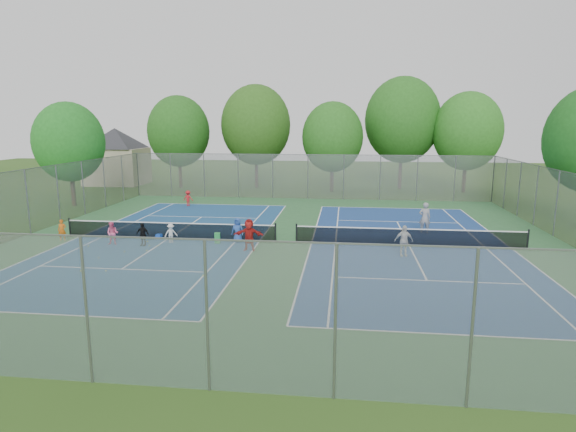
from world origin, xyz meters
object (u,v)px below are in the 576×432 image
Objects in this scene: net_left at (170,230)px; ball_hopper at (217,238)px; net_right at (409,237)px; instructor at (425,218)px; ball_crate at (159,236)px.

net_left is 20.95× the size of ball_hopper.
ball_hopper is at bearing -174.72° from net_right.
net_left is 3.33m from ball_hopper.
ball_hopper is at bearing 21.22° from instructor.
net_right is at bearing 69.53° from instructor.
net_right reaches higher than ball_hopper.
ball_crate is 0.15× the size of instructor.
instructor reaches higher than net_left.
net_right is 6.61× the size of instructor.
ball_hopper is (-10.82, -1.00, -0.15)m from net_right.
ball_crate is 3.87m from ball_hopper.
net_right reaches higher than ball_crate.
ball_hopper is at bearing -11.40° from ball_crate.
instructor reaches higher than ball_hopper.
net_right is 3.40m from instructor.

